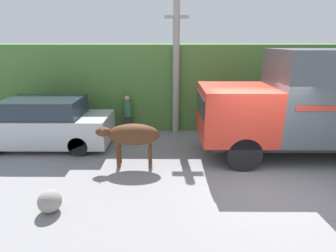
{
  "coord_description": "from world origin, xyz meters",
  "views": [
    {
      "loc": [
        -2.52,
        -6.47,
        3.64
      ],
      "look_at": [
        -2.57,
        1.19,
        1.15
      ],
      "focal_mm": 28.0,
      "sensor_mm": 36.0,
      "label": 1
    }
  ],
  "objects_px": {
    "parked_suv": "(44,124)",
    "utility_pole": "(176,68)",
    "cargo_truck": "(328,102)",
    "roadside_rock": "(50,201)",
    "pedestrian_on_hill": "(128,113)",
    "brown_cow": "(132,135)"
  },
  "relations": [
    {
      "from": "brown_cow",
      "to": "pedestrian_on_hill",
      "type": "bearing_deg",
      "value": 115.19
    },
    {
      "from": "utility_pole",
      "to": "brown_cow",
      "type": "bearing_deg",
      "value": -113.94
    },
    {
      "from": "parked_suv",
      "to": "roadside_rock",
      "type": "xyz_separation_m",
      "value": [
        1.78,
        -3.82,
        -0.59
      ]
    },
    {
      "from": "cargo_truck",
      "to": "parked_suv",
      "type": "xyz_separation_m",
      "value": [
        -9.36,
        0.83,
        -0.99
      ]
    },
    {
      "from": "parked_suv",
      "to": "cargo_truck",
      "type": "bearing_deg",
      "value": -2.11
    },
    {
      "from": "parked_suv",
      "to": "roadside_rock",
      "type": "height_order",
      "value": "parked_suv"
    },
    {
      "from": "pedestrian_on_hill",
      "to": "roadside_rock",
      "type": "height_order",
      "value": "pedestrian_on_hill"
    },
    {
      "from": "cargo_truck",
      "to": "utility_pole",
      "type": "height_order",
      "value": "utility_pole"
    },
    {
      "from": "cargo_truck",
      "to": "brown_cow",
      "type": "height_order",
      "value": "cargo_truck"
    },
    {
      "from": "cargo_truck",
      "to": "parked_suv",
      "type": "height_order",
      "value": "cargo_truck"
    },
    {
      "from": "pedestrian_on_hill",
      "to": "roadside_rock",
      "type": "distance_m",
      "value": 5.43
    },
    {
      "from": "parked_suv",
      "to": "utility_pole",
      "type": "distance_m",
      "value": 5.27
    },
    {
      "from": "cargo_truck",
      "to": "utility_pole",
      "type": "xyz_separation_m",
      "value": [
        -4.67,
        2.44,
        0.81
      ]
    },
    {
      "from": "cargo_truck",
      "to": "utility_pole",
      "type": "relative_size",
      "value": 1.43
    },
    {
      "from": "cargo_truck",
      "to": "brown_cow",
      "type": "relative_size",
      "value": 3.82
    },
    {
      "from": "cargo_truck",
      "to": "roadside_rock",
      "type": "height_order",
      "value": "cargo_truck"
    },
    {
      "from": "roadside_rock",
      "to": "parked_suv",
      "type": "bearing_deg",
      "value": 114.96
    },
    {
      "from": "parked_suv",
      "to": "utility_pole",
      "type": "xyz_separation_m",
      "value": [
        4.69,
        1.6,
        1.81
      ]
    },
    {
      "from": "cargo_truck",
      "to": "pedestrian_on_hill",
      "type": "bearing_deg",
      "value": 161.73
    },
    {
      "from": "pedestrian_on_hill",
      "to": "roadside_rock",
      "type": "relative_size",
      "value": 3.03
    },
    {
      "from": "parked_suv",
      "to": "utility_pole",
      "type": "height_order",
      "value": "utility_pole"
    },
    {
      "from": "roadside_rock",
      "to": "pedestrian_on_hill",
      "type": "bearing_deg",
      "value": 79.84
    }
  ]
}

